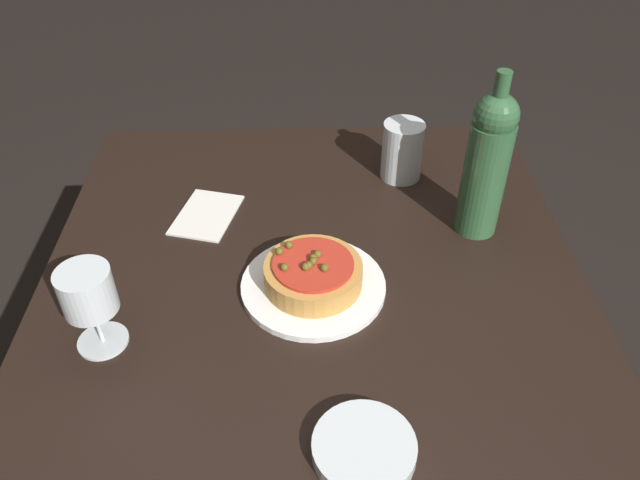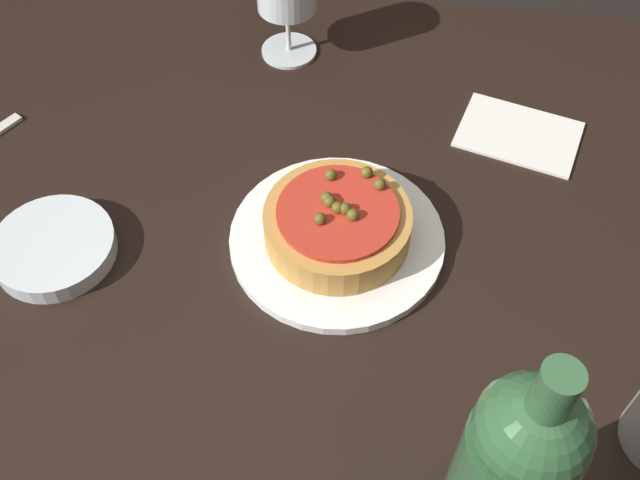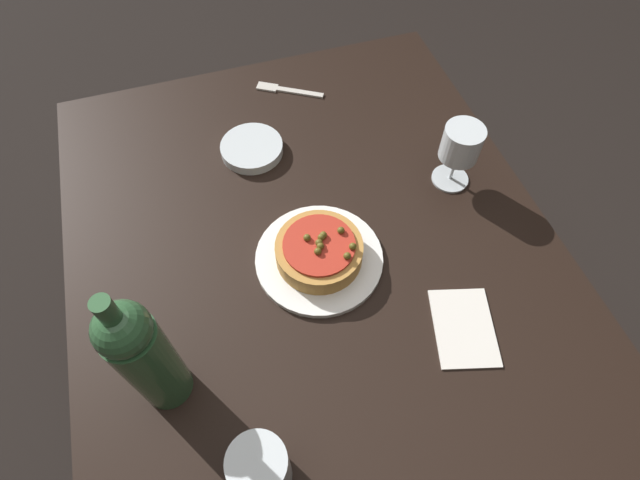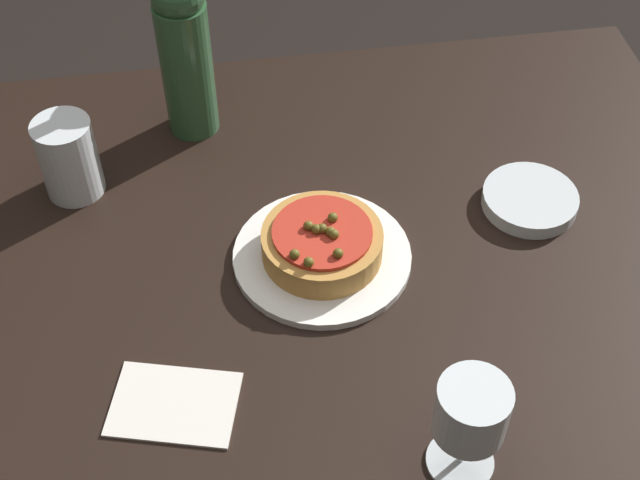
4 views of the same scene
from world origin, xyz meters
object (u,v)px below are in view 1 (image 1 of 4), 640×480
Objects in this scene: dinner_plate at (310,286)px; pizza at (310,273)px; wine_bottle at (487,162)px; wine_glass at (88,294)px; side_bowl at (364,448)px; water_cup at (402,151)px; dining_table at (314,339)px.

pizza reaches higher than dinner_plate.
dinner_plate is 0.78× the size of wine_bottle.
wine_glass is 0.46× the size of wine_bottle.
side_bowl is at bearing -28.30° from wine_bottle.
wine_bottle is at bearing 116.40° from dinner_plate.
pizza is at bearing -168.70° from side_bowl.
pizza is at bearing 108.45° from wine_glass.
water_cup is 0.89× the size of side_bowl.
dining_table is 0.39m from wine_glass.
dining_table is 0.45m from water_cup.
pizza is 0.40m from water_cup.
wine_glass reaches higher than water_cup.
wine_bottle is 2.57× the size of water_cup.
wine_bottle is 2.29× the size of side_bowl.
wine_bottle is (-0.16, 0.32, 0.14)m from dinner_plate.
dinner_plate is 2.00× the size of water_cup.
water_cup is at bearing 152.34° from dining_table.
pizza is (-0.00, -0.00, 0.03)m from dinner_plate.
wine_bottle reaches higher than water_cup.
wine_bottle is (-0.19, 0.31, 0.24)m from dining_table.
water_cup is at bearing 149.59° from dinner_plate.
side_bowl is at bearing 11.53° from dining_table.
water_cup is at bearing 168.23° from side_bowl.
pizza reaches higher than side_bowl.
wine_bottle reaches higher than dining_table.
water_cup is (-0.34, 0.20, 0.06)m from dinner_plate.
water_cup is (-0.34, 0.20, 0.03)m from pizza.
wine_bottle is (-0.16, 0.32, 0.11)m from pizza.
wine_glass is at bearing -118.04° from side_bowl.
dining_table is 0.44m from wine_bottle.
dining_table is 7.02× the size of pizza.
dining_table is at bearing -168.47° from side_bowl.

